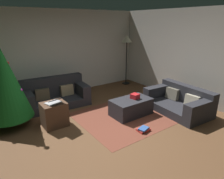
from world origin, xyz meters
TOP-DOWN VIEW (x-y plane):
  - ground_plane at (0.00, 0.00)m, footprint 6.40×6.40m
  - rear_partition at (0.00, 3.14)m, footprint 6.40×0.12m
  - corner_partition at (3.14, 0.00)m, footprint 0.12×6.40m
  - couch_left at (-0.25, 2.25)m, footprint 1.77×0.97m
  - couch_right at (2.25, -0.01)m, footprint 1.07×1.68m
  - ottoman at (1.05, 0.54)m, footprint 1.00×0.59m
  - gift_box at (1.17, 0.53)m, footprint 0.21×0.20m
  - tv_remote at (1.12, 0.56)m, footprint 0.05×0.16m
  - christmas_tree at (-1.51, 1.66)m, footprint 1.00×1.00m
  - side_table at (-0.71, 1.11)m, footprint 0.52×0.44m
  - laptop at (-0.69, 1.05)m, footprint 0.40×0.44m
  - book_stack at (0.74, -0.23)m, footprint 0.28×0.22m
  - corner_lamp at (2.65, 2.69)m, footprint 0.36×0.36m
  - area_rug at (1.05, 0.54)m, footprint 2.60×2.00m

SIDE VIEW (x-z plane):
  - ground_plane at x=0.00m, z-range 0.00..0.00m
  - area_rug at x=1.05m, z-range 0.00..0.01m
  - book_stack at x=0.74m, z-range 0.00..0.08m
  - ottoman at x=1.05m, z-range 0.00..0.41m
  - couch_right at x=2.25m, z-range -0.07..0.57m
  - side_table at x=-0.71m, z-range 0.00..0.55m
  - couch_left at x=-0.25m, z-range -0.09..0.68m
  - tv_remote at x=1.12m, z-range 0.41..0.43m
  - gift_box at x=1.17m, z-range 0.41..0.53m
  - laptop at x=-0.69m, z-range 0.51..0.69m
  - christmas_tree at x=-1.51m, z-range 0.07..2.00m
  - rear_partition at x=0.00m, z-range 0.00..2.60m
  - corner_partition at x=3.14m, z-range 0.00..2.60m
  - corner_lamp at x=2.65m, z-range 0.63..2.41m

